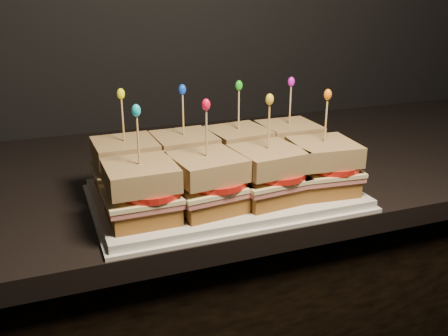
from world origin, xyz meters
name	(u,v)px	position (x,y,z in m)	size (l,w,h in m)	color
granite_slab	(220,170)	(-0.54, 1.70, 0.93)	(2.62, 0.63, 0.03)	black
platter	(224,195)	(-0.60, 1.52, 0.95)	(0.41, 0.25, 0.02)	white
platter_rim	(224,198)	(-0.60, 1.52, 0.95)	(0.42, 0.26, 0.01)	white
sandwich_0_bread_bot	(127,181)	(-0.74, 1.57, 0.98)	(0.09, 0.09, 0.03)	brown
sandwich_0_ham	(126,172)	(-0.74, 1.57, 0.99)	(0.10, 0.10, 0.01)	#C2625A
sandwich_0_cheese	(126,168)	(-0.74, 1.57, 1.00)	(0.10, 0.10, 0.01)	#FBEFA8
sandwich_0_tomato	(134,163)	(-0.73, 1.57, 1.01)	(0.09, 0.09, 0.01)	red
sandwich_0_bread_top	(125,151)	(-0.74, 1.57, 1.03)	(0.09, 0.09, 0.03)	brown
sandwich_0_pick	(123,123)	(-0.74, 1.57, 1.08)	(0.00, 0.00, 0.09)	tan
sandwich_0_frill	(121,94)	(-0.74, 1.57, 1.12)	(0.01, 0.01, 0.02)	#F0F610
sandwich_1_bread_bot	(185,174)	(-0.65, 1.57, 0.98)	(0.09, 0.09, 0.03)	brown
sandwich_1_ham	(185,164)	(-0.65, 1.57, 0.99)	(0.10, 0.10, 0.01)	#C2625A
sandwich_1_cheese	(184,160)	(-0.65, 1.57, 1.00)	(0.10, 0.10, 0.01)	#FBEFA8
sandwich_1_tomato	(192,156)	(-0.63, 1.57, 1.01)	(0.09, 0.09, 0.01)	red
sandwich_1_bread_top	(184,144)	(-0.65, 1.57, 1.03)	(0.09, 0.09, 0.03)	brown
sandwich_1_pick	(183,117)	(-0.65, 1.57, 1.08)	(0.00, 0.00, 0.09)	tan
sandwich_1_frill	(182,89)	(-0.65, 1.57, 1.12)	(0.01, 0.01, 0.02)	blue
sandwich_2_bread_bot	(238,167)	(-0.55, 1.57, 0.98)	(0.09, 0.09, 0.03)	brown
sandwich_2_ham	(238,158)	(-0.55, 1.57, 0.99)	(0.10, 0.10, 0.01)	#C2625A
sandwich_2_cheese	(238,154)	(-0.55, 1.57, 1.00)	(0.10, 0.10, 0.01)	#FBEFA8
sandwich_2_tomato	(246,150)	(-0.54, 1.57, 1.01)	(0.09, 0.09, 0.01)	red
sandwich_2_bread_top	(238,138)	(-0.55, 1.57, 1.03)	(0.09, 0.09, 0.03)	brown
sandwich_2_pick	(239,112)	(-0.55, 1.57, 1.08)	(0.00, 0.00, 0.09)	tan
sandwich_2_frill	(239,85)	(-0.55, 1.57, 1.12)	(0.01, 0.01, 0.02)	green
sandwich_3_bread_bot	(288,161)	(-0.45, 1.57, 0.98)	(0.09, 0.09, 0.03)	brown
sandwich_3_ham	(288,152)	(-0.45, 1.57, 0.99)	(0.10, 0.10, 0.01)	#C2625A
sandwich_3_cheese	(288,148)	(-0.45, 1.57, 1.00)	(0.10, 0.10, 0.01)	#FBEFA8
sandwich_3_tomato	(296,144)	(-0.44, 1.57, 1.01)	(0.09, 0.09, 0.01)	red
sandwich_3_bread_top	(289,133)	(-0.45, 1.57, 1.03)	(0.09, 0.09, 0.03)	brown
sandwich_3_pick	(290,107)	(-0.45, 1.57, 1.08)	(0.00, 0.00, 0.09)	tan
sandwich_3_frill	(291,82)	(-0.45, 1.57, 1.12)	(0.01, 0.01, 0.02)	#C017B6
sandwich_4_bread_bot	(142,210)	(-0.74, 1.46, 0.98)	(0.09, 0.09, 0.03)	brown
sandwich_4_ham	(142,199)	(-0.74, 1.46, 0.99)	(0.10, 0.10, 0.01)	#C2625A
sandwich_4_cheese	(141,194)	(-0.74, 1.46, 1.00)	(0.10, 0.10, 0.01)	#FBEFA8
sandwich_4_tomato	(150,189)	(-0.73, 1.45, 1.01)	(0.09, 0.09, 0.01)	red
sandwich_4_bread_top	(140,175)	(-0.74, 1.46, 1.03)	(0.09, 0.09, 0.03)	brown
sandwich_4_pick	(138,143)	(-0.74, 1.46, 1.08)	(0.00, 0.00, 0.09)	tan
sandwich_4_frill	(136,110)	(-0.74, 1.46, 1.12)	(0.01, 0.01, 0.02)	#15B4BD
sandwich_5_bread_bot	(207,200)	(-0.65, 1.46, 0.98)	(0.09, 0.09, 0.03)	brown
sandwich_5_ham	(207,189)	(-0.65, 1.46, 0.99)	(0.10, 0.10, 0.01)	#C2625A
sandwich_5_cheese	(207,185)	(-0.65, 1.46, 1.00)	(0.10, 0.10, 0.01)	#FBEFA8
sandwich_5_tomato	(216,180)	(-0.63, 1.45, 1.01)	(0.09, 0.09, 0.01)	red
sandwich_5_bread_top	(207,167)	(-0.65, 1.46, 1.03)	(0.09, 0.09, 0.03)	brown
sandwich_5_pick	(206,136)	(-0.65, 1.46, 1.08)	(0.00, 0.00, 0.09)	tan
sandwich_5_frill	(206,105)	(-0.65, 1.46, 1.12)	(0.01, 0.01, 0.02)	red
sandwich_6_bread_bot	(267,191)	(-0.55, 1.46, 0.98)	(0.09, 0.09, 0.03)	brown
sandwich_6_ham	(267,181)	(-0.55, 1.46, 0.99)	(0.10, 0.10, 0.01)	#C2625A
sandwich_6_cheese	(267,176)	(-0.55, 1.46, 1.00)	(0.10, 0.10, 0.01)	#FBEFA8
sandwich_6_tomato	(276,172)	(-0.54, 1.45, 1.01)	(0.09, 0.09, 0.01)	red
sandwich_6_bread_top	(268,159)	(-0.55, 1.46, 1.03)	(0.09, 0.09, 0.03)	brown
sandwich_6_pick	(269,129)	(-0.55, 1.46, 1.08)	(0.00, 0.00, 0.09)	tan
sandwich_6_frill	(270,99)	(-0.55, 1.46, 1.12)	(0.01, 0.01, 0.02)	gold
sandwich_7_bread_bot	(321,183)	(-0.45, 1.46, 0.98)	(0.09, 0.09, 0.03)	brown
sandwich_7_ham	(322,173)	(-0.45, 1.46, 0.99)	(0.10, 0.10, 0.01)	#C2625A
sandwich_7_cheese	(322,169)	(-0.45, 1.46, 1.00)	(0.10, 0.10, 0.01)	#FBEFA8
sandwich_7_tomato	(331,165)	(-0.44, 1.45, 1.01)	(0.09, 0.09, 0.01)	red
sandwich_7_bread_top	(324,152)	(-0.45, 1.46, 1.03)	(0.09, 0.09, 0.03)	brown
sandwich_7_pick	(326,123)	(-0.45, 1.46, 1.08)	(0.00, 0.00, 0.09)	tan
sandwich_7_frill	(328,94)	(-0.45, 1.46, 1.12)	(0.01, 0.01, 0.02)	orange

